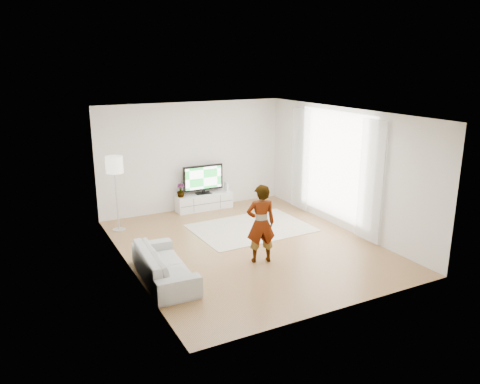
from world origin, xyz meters
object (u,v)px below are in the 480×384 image
television (203,178)px  media_console (204,202)px  rug (251,228)px  player (261,224)px  floor_lamp (114,168)px  sofa (164,264)px

television → media_console: bearing=-90.0°
rug → player: player is taller
media_console → television: television is taller
media_console → television: (0.00, 0.03, 0.63)m
media_console → player: size_ratio=0.97×
player → floor_lamp: size_ratio=0.89×
rug → media_console: bearing=102.3°
rug → floor_lamp: 3.41m
television → floor_lamp: floor_lamp is taller
television → player: 3.65m
media_console → player: player is taller
rug → player: 2.06m
media_console → sofa: sofa is taller
sofa → player: bearing=-90.6°
media_console → television: bearing=90.0°
rug → sofa: size_ratio=1.35×
television → sofa: television is taller
player → sofa: bearing=12.1°
television → rug: bearing=-77.9°
floor_lamp → television: bearing=13.6°
television → floor_lamp: bearing=-166.4°
sofa → floor_lamp: size_ratio=1.13×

